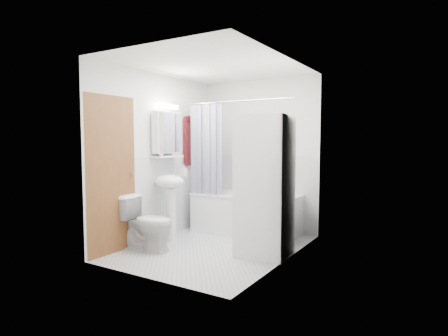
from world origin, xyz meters
The scene contains 20 objects.
floor centered at (0.00, 0.00, 0.00)m, with size 2.60×2.60×0.00m, color silver.
room_walls centered at (0.00, 0.00, 1.49)m, with size 2.60×2.60×2.60m.
wainscot centered at (0.00, 0.29, 0.60)m, with size 1.98×2.58×2.58m.
door centered at (-0.95, -0.55, 1.00)m, with size 0.05×2.00×2.00m.
bathtub centered at (-0.02, 0.92, 0.34)m, with size 1.61×0.76×0.61m.
tub_spout centered at (0.18, 1.25, 0.93)m, with size 0.04×0.04×0.12m, color silver.
curtain_rod centered at (-0.02, 0.60, 2.00)m, with size 0.02×0.02×1.79m, color silver.
shower_curtain centered at (-0.54, 0.60, 1.25)m, with size 0.55×0.02×1.45m.
sink centered at (-0.75, -0.02, 0.70)m, with size 0.44×0.37×1.04m.
medicine_cabinet centered at (-0.90, 0.10, 1.57)m, with size 0.13×0.50×0.71m.
shelf centered at (-0.89, 0.10, 1.20)m, with size 0.18×0.54×0.03m, color silver.
shower_caddy centered at (0.23, 1.24, 1.15)m, with size 0.22×0.06×0.02m, color silver.
towel centered at (-0.94, 0.75, 1.44)m, with size 0.07×0.33×0.80m.
washer_dryer centered at (0.68, 0.09, 0.87)m, with size 0.68×0.68×1.75m.
toilet centered at (-0.72, -0.53, 0.36)m, with size 0.41×0.73×0.71m, color white.
soap_pump centered at (-0.71, 0.25, 0.95)m, with size 0.08×0.17×0.08m, color gray.
shelf_bottle centered at (-0.89, -0.05, 1.25)m, with size 0.07×0.18×0.07m, color gray.
shelf_cup centered at (-0.89, 0.22, 1.26)m, with size 0.10×0.09×0.10m, color gray.
shampoo_a centered at (0.35, 1.24, 1.23)m, with size 0.13×0.17×0.13m, color gray.
shampoo_b centered at (0.47, 1.24, 1.20)m, with size 0.08×0.21×0.08m, color #2B41AE.
Camera 1 is at (2.66, -4.14, 1.45)m, focal length 30.00 mm.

